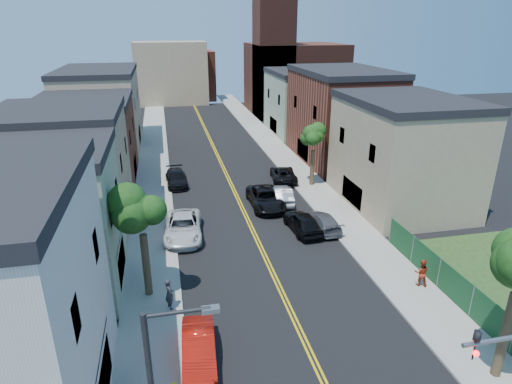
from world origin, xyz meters
TOP-DOWN VIEW (x-y plane):
  - sidewalk_left at (-7.90, 40.00)m, footprint 3.20×100.00m
  - sidewalk_right at (7.90, 40.00)m, footprint 3.20×100.00m
  - curb_left at (-6.15, 40.00)m, footprint 0.30×100.00m
  - curb_right at (6.15, 40.00)m, footprint 0.30×100.00m
  - bldg_left_palegrn at (-14.00, 16.00)m, footprint 9.00×8.00m
  - bldg_left_tan_near at (-14.00, 25.00)m, footprint 9.00×10.00m
  - bldg_left_brick at (-14.00, 36.00)m, footprint 9.00×12.00m
  - bldg_left_tan_far at (-14.00, 50.00)m, footprint 9.00×16.00m
  - bldg_right_tan at (14.00, 24.00)m, footprint 9.00×12.00m
  - bldg_right_brick at (14.00, 38.00)m, footprint 9.00×14.00m
  - bldg_right_palegrn at (14.00, 52.00)m, footprint 9.00×12.00m
  - church at (16.33, 67.07)m, footprint 16.20×14.20m
  - backdrop_left at (-4.00, 82.00)m, footprint 14.00×8.00m
  - backdrop_center at (0.00, 86.00)m, footprint 10.00×8.00m
  - fence_right at (9.50, 9.50)m, footprint 0.04×15.00m
  - tree_left_mid at (-7.88, 14.01)m, footprint 5.20×5.20m
  - tree_right_far at (7.92, 30.01)m, footprint 4.40×4.40m
  - red_sedan at (-5.45, 7.89)m, footprint 1.84×4.59m
  - white_pickup at (-5.41, 21.34)m, footprint 3.17×6.13m
  - grey_car_left at (-5.07, 22.82)m, footprint 1.69×3.94m
  - black_car_left at (-5.44, 33.09)m, footprint 2.20×5.01m
  - grey_car_right at (5.50, 20.37)m, footprint 2.06×4.62m
  - black_car_right at (3.80, 20.33)m, footprint 2.24×4.83m
  - silver_car_right at (3.80, 26.42)m, footprint 2.05×4.68m
  - dark_car_right_far at (5.50, 32.03)m, footprint 3.09×5.48m
  - black_suv_lane at (2.10, 25.72)m, footprint 2.70×5.85m
  - pedestrian_left at (-6.70, 12.30)m, footprint 0.68×0.81m
  - pedestrian_right at (8.54, 11.36)m, footprint 1.06×0.97m

SIDE VIEW (x-z plane):
  - sidewalk_left at x=-7.90m, z-range 0.00..0.15m
  - sidewalk_right at x=7.90m, z-range 0.00..0.15m
  - curb_left at x=-6.15m, z-range 0.00..0.15m
  - curb_right at x=6.15m, z-range 0.00..0.15m
  - grey_car_right at x=5.50m, z-range 0.00..1.32m
  - grey_car_left at x=-5.07m, z-range 0.00..1.32m
  - black_car_left at x=-5.44m, z-range 0.00..1.43m
  - dark_car_right_far at x=5.50m, z-range 0.00..1.45m
  - red_sedan at x=-5.45m, z-range 0.00..1.48m
  - silver_car_right at x=3.80m, z-range 0.00..1.50m
  - black_car_right at x=3.80m, z-range 0.00..1.60m
  - black_suv_lane at x=2.10m, z-range 0.00..1.62m
  - white_pickup at x=-5.41m, z-range 0.00..1.65m
  - pedestrian_right at x=8.54m, z-range 0.15..1.92m
  - pedestrian_left at x=-6.70m, z-range 0.15..2.05m
  - fence_right at x=9.50m, z-range 0.15..2.05m
  - bldg_left_brick at x=-14.00m, z-range 0.00..8.00m
  - bldg_left_palegrn at x=-14.00m, z-range 0.00..8.50m
  - bldg_right_palegrn at x=14.00m, z-range 0.00..8.50m
  - bldg_left_tan_near at x=-14.00m, z-range 0.00..9.00m
  - bldg_right_tan at x=14.00m, z-range 0.00..9.00m
  - bldg_left_tan_far at x=-14.00m, z-range 0.00..9.50m
  - bldg_right_brick at x=14.00m, z-range 0.00..10.00m
  - backdrop_center at x=0.00m, z-range 0.00..10.00m
  - tree_right_far at x=7.92m, z-range 1.74..9.77m
  - backdrop_left at x=-4.00m, z-range 0.00..12.00m
  - tree_left_mid at x=-7.88m, z-range 1.94..11.23m
  - church at x=16.33m, z-range -4.06..18.54m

